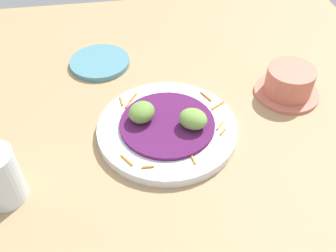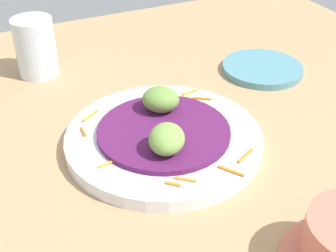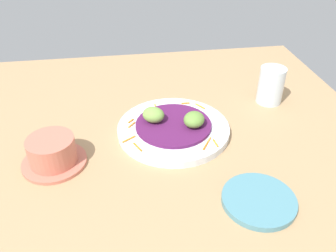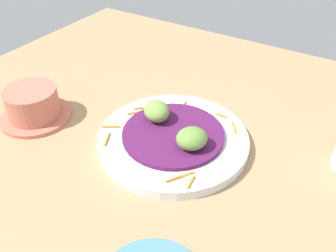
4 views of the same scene
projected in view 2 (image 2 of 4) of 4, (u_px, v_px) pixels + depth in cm
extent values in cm
cube|color=tan|center=(199.00, 155.00, 66.21)|extent=(110.00, 110.00, 2.00)
cylinder|color=silver|center=(164.00, 139.00, 66.06)|extent=(27.78, 27.78, 1.89)
cylinder|color=#51194C|center=(164.00, 131.00, 65.31)|extent=(18.74, 18.74, 0.80)
cylinder|color=orange|center=(201.00, 98.00, 73.15)|extent=(1.95, 2.71, 0.40)
cylinder|color=orange|center=(245.00, 156.00, 60.98)|extent=(1.89, 3.35, 0.40)
cylinder|color=orange|center=(190.00, 92.00, 74.81)|extent=(0.74, 2.82, 0.40)
cylinder|color=orange|center=(110.00, 164.00, 59.50)|extent=(0.81, 2.99, 0.40)
cylinder|color=orange|center=(173.00, 184.00, 56.41)|extent=(1.56, 1.63, 0.40)
cylinder|color=orange|center=(185.00, 97.00, 73.43)|extent=(1.33, 1.72, 0.40)
cylinder|color=orange|center=(234.00, 170.00, 58.59)|extent=(3.21, 2.26, 0.40)
cylinder|color=orange|center=(186.00, 179.00, 57.12)|extent=(2.01, 2.32, 0.40)
cylinder|color=orange|center=(83.00, 132.00, 65.55)|extent=(2.19, 0.47, 0.40)
cylinder|color=orange|center=(90.00, 116.00, 69.01)|extent=(2.19, 2.99, 0.40)
ellipsoid|color=olive|center=(161.00, 99.00, 68.23)|extent=(7.25, 7.35, 3.62)
ellipsoid|color=#759E47|center=(167.00, 139.00, 59.88)|extent=(7.16, 6.91, 3.73)
cylinder|color=teal|center=(262.00, 68.00, 84.87)|extent=(14.49, 14.49, 1.21)
cylinder|color=silver|center=(35.00, 47.00, 81.72)|extent=(7.08, 7.08, 10.35)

